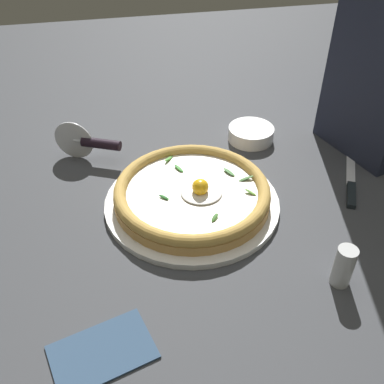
{
  "coord_description": "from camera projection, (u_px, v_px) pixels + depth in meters",
  "views": [
    {
      "loc": [
        -0.17,
        -0.64,
        0.56
      ],
      "look_at": [
        -0.03,
        0.01,
        0.03
      ],
      "focal_mm": 41.6,
      "sensor_mm": 36.0,
      "label": 1
    }
  ],
  "objects": [
    {
      "name": "ground_plane",
      "position": [
        208.0,
        212.0,
        0.88
      ],
      "size": [
        2.4,
        2.4,
        0.03
      ],
      "primitive_type": "cube",
      "color": "#393B3F",
      "rests_on": "ground"
    },
    {
      "name": "pizza_plate",
      "position": [
        192.0,
        202.0,
        0.87
      ],
      "size": [
        0.34,
        0.34,
        0.01
      ],
      "primitive_type": "cylinder",
      "color": "white",
      "rests_on": "ground"
    },
    {
      "name": "pizza",
      "position": [
        192.0,
        193.0,
        0.85
      ],
      "size": [
        0.3,
        0.3,
        0.05
      ],
      "color": "tan",
      "rests_on": "pizza_plate"
    },
    {
      "name": "side_bowl",
      "position": [
        251.0,
        134.0,
        1.05
      ],
      "size": [
        0.11,
        0.11,
        0.03
      ],
      "primitive_type": "cylinder",
      "color": "white",
      "rests_on": "ground"
    },
    {
      "name": "pizza_cutter",
      "position": [
        91.0,
        142.0,
        0.97
      ],
      "size": [
        0.14,
        0.07,
        0.09
      ],
      "color": "silver",
      "rests_on": "ground"
    },
    {
      "name": "table_knife",
      "position": [
        351.0,
        186.0,
        0.91
      ],
      "size": [
        0.11,
        0.19,
        0.01
      ],
      "color": "silver",
      "rests_on": "ground"
    },
    {
      "name": "folded_napkin",
      "position": [
        102.0,
        351.0,
        0.62
      ],
      "size": [
        0.16,
        0.12,
        0.01
      ],
      "primitive_type": "cube",
      "rotation": [
        0.0,
        0.0,
        3.41
      ],
      "color": "#304864",
      "rests_on": "ground"
    },
    {
      "name": "pepper_shaker",
      "position": [
        344.0,
        266.0,
        0.7
      ],
      "size": [
        0.03,
        0.03,
        0.07
      ],
      "primitive_type": "cylinder",
      "color": "silver",
      "rests_on": "ground"
    }
  ]
}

